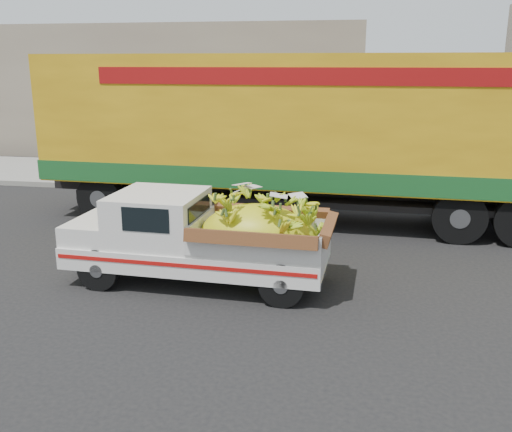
# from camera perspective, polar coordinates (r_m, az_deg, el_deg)

# --- Properties ---
(ground) EXTENTS (100.00, 100.00, 0.00)m
(ground) POSITION_cam_1_polar(r_m,az_deg,el_deg) (9.77, 3.98, -6.67)
(ground) COLOR black
(ground) RESTS_ON ground
(curb) EXTENTS (60.00, 0.25, 0.15)m
(curb) POSITION_cam_1_polar(r_m,az_deg,el_deg) (15.86, 6.61, 2.10)
(curb) COLOR gray
(curb) RESTS_ON ground
(sidewalk) EXTENTS (60.00, 4.00, 0.14)m
(sidewalk) POSITION_cam_1_polar(r_m,az_deg,el_deg) (17.91, 7.08, 3.58)
(sidewalk) COLOR gray
(sidewalk) RESTS_ON ground
(building_left) EXTENTS (18.00, 6.00, 5.00)m
(building_left) POSITION_cam_1_polar(r_m,az_deg,el_deg) (25.11, -10.82, 12.31)
(building_left) COLOR gray
(building_left) RESTS_ON ground
(pickup_truck) EXTENTS (4.40, 1.76, 1.52)m
(pickup_truck) POSITION_cam_1_polar(r_m,az_deg,el_deg) (9.47, -3.96, -2.14)
(pickup_truck) COLOR black
(pickup_truck) RESTS_ON ground
(semi_trailer) EXTENTS (12.03, 2.96, 3.80)m
(semi_trailer) POSITION_cam_1_polar(r_m,az_deg,el_deg) (13.13, 4.42, 8.52)
(semi_trailer) COLOR black
(semi_trailer) RESTS_ON ground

